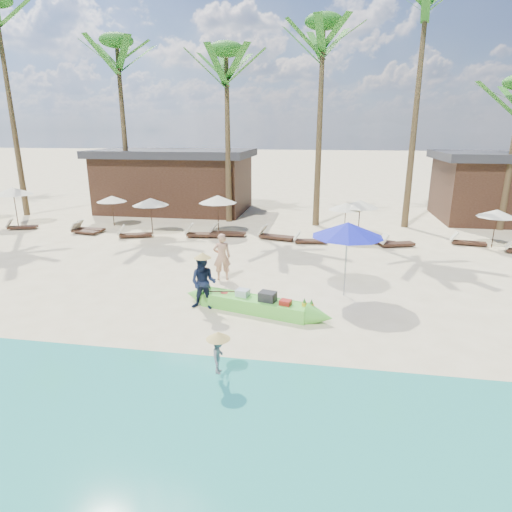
# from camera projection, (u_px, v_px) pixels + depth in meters

# --- Properties ---
(ground) EXTENTS (240.00, 240.00, 0.00)m
(ground) POSITION_uv_depth(u_px,v_px,m) (232.00, 316.00, 13.35)
(ground) COLOR beige
(ground) RESTS_ON ground
(wet_sand_strip) EXTENTS (240.00, 4.50, 0.01)m
(wet_sand_strip) POSITION_uv_depth(u_px,v_px,m) (177.00, 418.00, 8.62)
(wet_sand_strip) COLOR tan
(wet_sand_strip) RESTS_ON ground
(green_canoe) EXTENTS (5.61, 1.82, 0.73)m
(green_canoe) POSITION_uv_depth(u_px,v_px,m) (255.00, 304.00, 13.68)
(green_canoe) COLOR #5ED741
(green_canoe) RESTS_ON ground
(tourist) EXTENTS (0.77, 0.62, 1.85)m
(tourist) POSITION_uv_depth(u_px,v_px,m) (222.00, 257.00, 16.42)
(tourist) COLOR tan
(tourist) RESTS_ON ground
(vendor_green) EXTENTS (0.86, 0.68, 1.78)m
(vendor_green) POSITION_uv_depth(u_px,v_px,m) (203.00, 283.00, 13.72)
(vendor_green) COLOR #141D37
(vendor_green) RESTS_ON ground
(vendor_yellow) EXTENTS (0.38, 0.62, 0.93)m
(vendor_yellow) POSITION_uv_depth(u_px,v_px,m) (219.00, 355.00, 9.79)
(vendor_yellow) COLOR gray
(vendor_yellow) RESTS_ON ground
(blue_umbrella) EXTENTS (2.44, 2.44, 2.63)m
(blue_umbrella) POSITION_uv_depth(u_px,v_px,m) (348.00, 230.00, 14.41)
(blue_umbrella) COLOR #99999E
(blue_umbrella) RESTS_ON ground
(resort_parasol_2) EXTENTS (2.25, 2.25, 2.32)m
(resort_parasol_2) POSITION_uv_depth(u_px,v_px,m) (13.00, 191.00, 25.61)
(resort_parasol_2) COLOR #3C2518
(resort_parasol_2) RESTS_ON ground
(lounger_2_left) EXTENTS (1.74, 1.04, 0.56)m
(lounger_2_left) POSITION_uv_depth(u_px,v_px,m) (20.00, 226.00, 25.03)
(lounger_2_left) COLOR #3C2518
(lounger_2_left) RESTS_ON ground
(resort_parasol_3) EXTENTS (1.78, 1.78, 1.83)m
(resort_parasol_3) POSITION_uv_depth(u_px,v_px,m) (112.00, 199.00, 25.58)
(resort_parasol_3) COLOR #3C2518
(resort_parasol_3) RESTS_ON ground
(lounger_3_left) EXTENTS (1.72, 0.81, 0.56)m
(lounger_3_left) POSITION_uv_depth(u_px,v_px,m) (83.00, 231.00, 23.94)
(lounger_3_left) COLOR #3C2518
(lounger_3_left) RESTS_ON ground
(lounger_3_right) EXTENTS (1.77, 0.67, 0.59)m
(lounger_3_right) POSITION_uv_depth(u_px,v_px,m) (88.00, 228.00, 24.48)
(lounger_3_right) COLOR #3C2518
(lounger_3_right) RESTS_ON ground
(resort_parasol_4) EXTENTS (1.98, 1.98, 2.04)m
(resort_parasol_4) POSITION_uv_depth(u_px,v_px,m) (151.00, 202.00, 23.33)
(resort_parasol_4) COLOR #3C2518
(resort_parasol_4) RESTS_ON ground
(lounger_4_left) EXTENTS (1.88, 1.12, 0.61)m
(lounger_4_left) POSITION_uv_depth(u_px,v_px,m) (133.00, 234.00, 23.13)
(lounger_4_left) COLOR #3C2518
(lounger_4_left) RESTS_ON ground
(lounger_4_right) EXTENTS (2.04, 0.83, 0.67)m
(lounger_4_right) POSITION_uv_depth(u_px,v_px,m) (202.00, 233.00, 23.15)
(lounger_4_right) COLOR #3C2518
(lounger_4_right) RESTS_ON ground
(resort_parasol_5) EXTENTS (2.10, 2.10, 2.17)m
(resort_parasol_5) POSITION_uv_depth(u_px,v_px,m) (218.00, 199.00, 23.49)
(resort_parasol_5) COLOR #3C2518
(resort_parasol_5) RESTS_ON ground
(lounger_5_left) EXTENTS (1.95, 0.62, 0.66)m
(lounger_5_left) POSITION_uv_depth(u_px,v_px,m) (226.00, 232.00, 23.44)
(lounger_5_left) COLOR #3C2518
(lounger_5_left) RESTS_ON ground
(resort_parasol_6) EXTENTS (1.85, 1.85, 1.91)m
(resort_parasol_6) POSITION_uv_depth(u_px,v_px,m) (346.00, 206.00, 22.66)
(resort_parasol_6) COLOR #3C2518
(resort_parasol_6) RESTS_ON ground
(lounger_6_left) EXTENTS (2.05, 1.08, 0.67)m
(lounger_6_left) POSITION_uv_depth(u_px,v_px,m) (274.00, 235.00, 22.70)
(lounger_6_left) COLOR #3C2518
(lounger_6_left) RESTS_ON ground
(lounger_6_right) EXTENTS (1.71, 0.67, 0.56)m
(lounger_6_right) POSITION_uv_depth(u_px,v_px,m) (308.00, 240.00, 21.92)
(lounger_6_right) COLOR #3C2518
(lounger_6_right) RESTS_ON ground
(resort_parasol_7) EXTENTS (1.98, 1.98, 2.04)m
(resort_parasol_7) POSITION_uv_depth(u_px,v_px,m) (360.00, 204.00, 22.66)
(resort_parasol_7) COLOR #3C2518
(resort_parasol_7) RESTS_ON ground
(lounger_7_left) EXTENTS (1.87, 1.09, 0.61)m
(lounger_7_left) POSITION_uv_depth(u_px,v_px,m) (395.00, 243.00, 21.28)
(lounger_7_left) COLOR #3C2518
(lounger_7_left) RESTS_ON ground
(lounger_7_right) EXTENTS (1.70, 0.85, 0.55)m
(lounger_7_right) POSITION_uv_depth(u_px,v_px,m) (377.00, 240.00, 21.84)
(lounger_7_right) COLOR #3C2518
(lounger_7_right) RESTS_ON ground
(resort_parasol_8) EXTENTS (1.85, 1.85, 1.90)m
(resort_parasol_8) POSITION_uv_depth(u_px,v_px,m) (497.00, 213.00, 20.76)
(resort_parasol_8) COLOR #3C2518
(resort_parasol_8) RESTS_ON ground
(lounger_8_left) EXTENTS (1.75, 0.78, 0.57)m
(lounger_8_left) POSITION_uv_depth(u_px,v_px,m) (466.00, 241.00, 21.61)
(lounger_8_left) COLOR #3C2518
(lounger_8_left) RESTS_ON ground
(palm_1) EXTENTS (2.08, 2.08, 13.60)m
(palm_1) POSITION_uv_depth(u_px,v_px,m) (1.00, 42.00, 26.39)
(palm_1) COLOR brown
(palm_1) RESTS_ON ground
(palm_2) EXTENTS (2.08, 2.08, 11.33)m
(palm_2) POSITION_uv_depth(u_px,v_px,m) (119.00, 70.00, 26.68)
(palm_2) COLOR brown
(palm_2) RESTS_ON ground
(palm_3) EXTENTS (2.08, 2.08, 10.52)m
(palm_3) POSITION_uv_depth(u_px,v_px,m) (227.00, 77.00, 24.97)
(palm_3) COLOR brown
(palm_3) RESTS_ON ground
(palm_4) EXTENTS (2.08, 2.08, 11.70)m
(palm_4) POSITION_uv_depth(u_px,v_px,m) (322.00, 58.00, 23.60)
(palm_4) COLOR brown
(palm_4) RESTS_ON ground
(palm_5) EXTENTS (2.08, 2.08, 13.60)m
(palm_5) POSITION_uv_depth(u_px,v_px,m) (424.00, 28.00, 22.73)
(palm_5) COLOR brown
(palm_5) RESTS_ON ground
(pavilion_west) EXTENTS (10.80, 6.60, 4.30)m
(pavilion_west) POSITION_uv_depth(u_px,v_px,m) (175.00, 180.00, 30.56)
(pavilion_west) COLOR #3C2518
(pavilion_west) RESTS_ON ground
(pavilion_east) EXTENTS (8.80, 6.60, 4.30)m
(pavilion_east) POSITION_uv_depth(u_px,v_px,m) (507.00, 186.00, 27.07)
(pavilion_east) COLOR #3C2518
(pavilion_east) RESTS_ON ground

